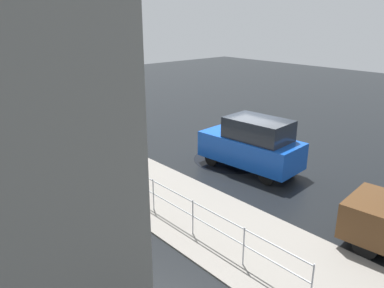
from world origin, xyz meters
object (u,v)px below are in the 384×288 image
at_px(fire_hydrant, 135,150).
at_px(sign_post, 95,120).
at_px(pedestrian, 125,133).
at_px(moving_hatchback, 252,144).

xyz_separation_m(fire_hydrant, sign_post, (1.32, 1.01, 1.18)).
xyz_separation_m(pedestrian, sign_post, (0.57, 1.04, 0.62)).
xyz_separation_m(moving_hatchback, sign_post, (5.25, 3.74, 0.55)).
distance_m(fire_hydrant, pedestrian, 0.94).
bearing_deg(fire_hydrant, pedestrian, -2.68).
bearing_deg(pedestrian, sign_post, 61.22).
distance_m(fire_hydrant, sign_post, 2.04).
xyz_separation_m(moving_hatchback, pedestrian, (4.68, 2.70, -0.07)).
bearing_deg(moving_hatchback, pedestrian, 29.96).
bearing_deg(moving_hatchback, sign_post, 35.46).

